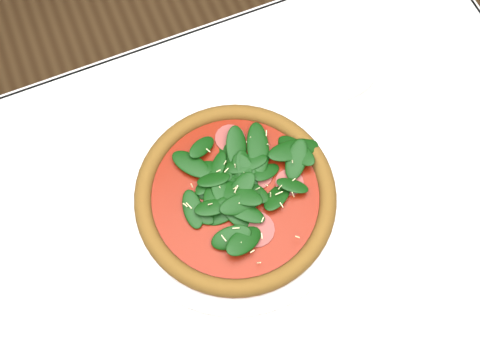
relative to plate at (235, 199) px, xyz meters
name	(u,v)px	position (x,y,z in m)	size (l,w,h in m)	color
ground	(235,307)	(-0.03, -0.07, -0.76)	(6.00, 6.00, 0.00)	brown
dining_table	(233,258)	(-0.03, -0.07, -0.11)	(1.21, 0.81, 0.75)	white
plate	(235,199)	(0.00, 0.00, 0.00)	(0.37, 0.37, 0.02)	silver
pizza	(235,195)	(0.00, 0.00, 0.02)	(0.38, 0.38, 0.04)	#9B5525
saucer_far	(334,61)	(0.26, 0.17, 0.00)	(0.16, 0.16, 0.01)	silver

